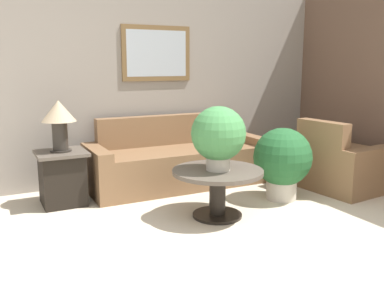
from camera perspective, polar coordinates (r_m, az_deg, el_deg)
ground_plane at (r=3.47m, az=13.81°, el=-16.22°), size 20.00×20.00×0.00m
wall_back at (r=5.79m, az=-5.90°, el=8.21°), size 7.22×0.09×2.60m
wall_right at (r=6.08m, az=24.15°, el=7.38°), size 0.06×5.05×2.60m
couch_main at (r=5.53m, az=-1.94°, el=-2.42°), size 2.30×0.86×0.88m
armchair at (r=5.73m, az=19.28°, el=-2.62°), size 1.07×1.14×0.88m
coffee_table at (r=4.37m, az=3.43°, el=-5.18°), size 0.93×0.93×0.50m
side_table at (r=4.98m, az=-16.89°, el=-4.28°), size 0.54×0.54×0.60m
table_lamp at (r=4.85m, az=-17.32°, el=3.44°), size 0.37×0.37×0.56m
potted_plant_on_table at (r=4.25m, az=3.54°, el=1.18°), size 0.55×0.55×0.65m
potted_plant_floor at (r=5.00m, az=11.97°, el=-2.08°), size 0.67×0.67×0.84m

